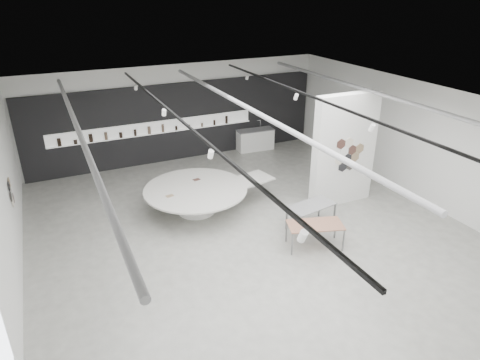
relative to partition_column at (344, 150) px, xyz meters
name	(u,v)px	position (x,y,z in m)	size (l,w,h in m)	color
room	(257,174)	(-3.59, -1.00, 0.27)	(12.02, 14.02, 3.82)	#A2A299
back_wall_display	(178,122)	(-3.58, 5.94, -0.26)	(11.80, 0.27, 3.10)	black
partition_column	(344,150)	(0.00, 0.00, 0.00)	(2.20, 0.38, 3.60)	white
display_island	(198,196)	(-4.43, 1.34, -1.27)	(4.51, 3.77, 0.82)	white
sample_table_wood	(315,226)	(-2.26, -1.88, -1.16)	(1.63, 1.15, 0.69)	#97654E
sample_table_stone	(311,207)	(-1.77, -0.96, -1.14)	(1.50, 0.93, 0.72)	gray
kitchen_counter	(255,140)	(-0.30, 5.55, -1.35)	(1.63, 0.72, 1.25)	white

